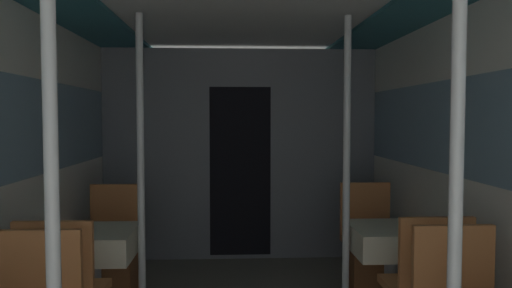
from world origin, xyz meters
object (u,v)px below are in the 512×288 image
Objects in this scene: support_pole_left_0 at (53,227)px; dining_table_right_1 at (393,244)px; chair_left_far_1 at (112,264)px; support_pole_right_0 at (455,222)px; chair_right_far_1 at (370,260)px; support_pole_left_1 at (141,173)px; dining_table_left_1 at (92,248)px; support_pole_right_1 at (346,172)px.

dining_table_right_1 is (1.81, 1.74, -0.53)m from support_pole_left_0.
chair_left_far_1 is 2.25m from dining_table_right_1.
support_pole_right_0 is (1.81, -2.32, 0.82)m from chair_left_far_1.
support_pole_right_0 reaches higher than chair_right_far_1.
support_pole_left_1 is 1.00× the size of support_pole_right_0.
support_pole_right_0 is (1.46, 0.00, 0.00)m from support_pole_left_0.
support_pole_left_0 is 1.00× the size of support_pole_left_1.
support_pole_left_0 and support_pole_left_1 have the same top height.
dining_table_left_1 is 0.32× the size of support_pole_left_1.
support_pole_right_1 is (1.81, 0.00, 0.53)m from dining_table_left_1.
support_pole_right_1 reaches higher than dining_table_right_1.
support_pole_right_1 is at bearing 90.00° from support_pole_right_0.
support_pole_right_1 is at bearing 59.39° from chair_right_far_1.
chair_right_far_1 is (0.00, 0.59, -0.28)m from dining_table_right_1.
chair_left_far_1 and chair_right_far_1 have the same top height.
support_pole_left_1 is (0.35, 0.00, 0.53)m from dining_table_left_1.
support_pole_left_1 is 2.07m from chair_right_far_1.
chair_right_far_1 is at bearing 59.39° from support_pole_right_1.
dining_table_left_1 is 2.56m from support_pole_right_0.
chair_left_far_1 is 1.32× the size of dining_table_right_1.
chair_left_far_1 is 0.42× the size of support_pole_left_1.
support_pole_right_0 and support_pole_right_1 have the same top height.
support_pole_left_1 is (0.35, -0.59, 0.82)m from chair_left_far_1.
support_pole_left_0 reaches higher than chair_right_far_1.
support_pole_right_0 is 1.74m from support_pole_right_1.
support_pole_right_1 is at bearing 49.94° from support_pole_left_0.
dining_table_right_1 is at bearing 78.72° from support_pole_right_0.
chair_right_far_1 is (2.15, 0.59, -0.28)m from dining_table_left_1.
support_pole_right_0 is at bearing -101.28° from dining_table_right_1.
support_pole_left_0 is 1.74m from support_pole_left_1.
support_pole_left_0 is 1.85m from dining_table_left_1.
dining_table_left_1 is 2.15m from dining_table_right_1.
support_pole_left_1 and support_pole_right_1 have the same top height.
dining_table_left_1 is (-0.35, 1.74, -0.53)m from support_pole_left_0.
chair_left_far_1 reaches higher than dining_table_right_1.
chair_left_far_1 is 1.06m from support_pole_left_1.
dining_table_right_1 is (1.81, 0.00, -0.53)m from support_pole_left_1.
chair_right_far_1 is at bearing 17.96° from support_pole_left_1.
chair_left_far_1 is at bearing 127.89° from support_pole_right_0.
dining_table_right_1 is at bearing 164.79° from chair_left_far_1.
chair_left_far_1 is 2.07m from support_pole_right_1.
support_pole_left_0 is 1.00× the size of support_pole_right_1.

